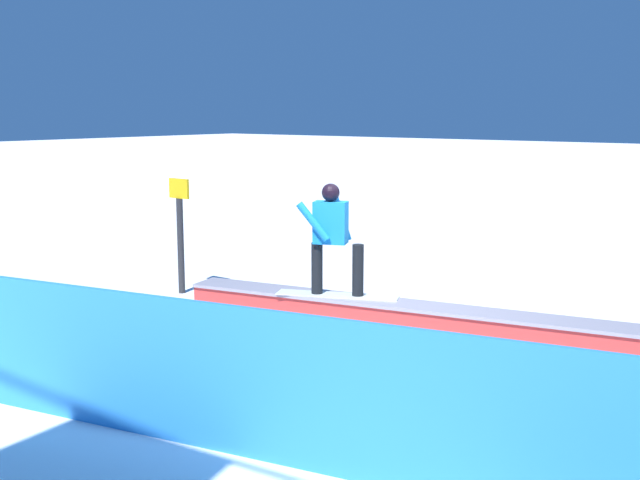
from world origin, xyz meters
name	(u,v)px	position (x,y,z in m)	size (l,w,h in m)	color
ground_plane	(403,346)	(0.00, 0.00, 0.00)	(120.00, 120.00, 0.00)	white
grind_box	(404,327)	(0.00, 0.00, 0.24)	(5.68, 1.63, 0.53)	red
snowboarder	(332,235)	(0.91, 0.20, 1.28)	(1.50, 0.86, 1.39)	silver
safety_fence	(187,373)	(0.00, 3.48, 0.63)	(13.27, 0.06, 1.25)	#2C87DE
trail_marker	(180,232)	(4.16, -0.29, 0.95)	(0.40, 0.10, 1.77)	#262628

